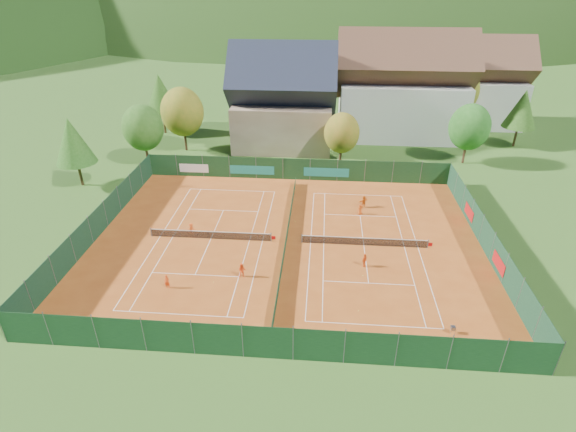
# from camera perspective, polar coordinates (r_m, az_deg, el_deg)

# --- Properties ---
(ground) EXTENTS (600.00, 600.00, 0.00)m
(ground) POSITION_cam_1_polar(r_m,az_deg,el_deg) (46.82, -0.20, -3.34)
(ground) COLOR #2D551A
(ground) RESTS_ON ground
(clay_pad) EXTENTS (40.00, 32.00, 0.01)m
(clay_pad) POSITION_cam_1_polar(r_m,az_deg,el_deg) (46.80, -0.20, -3.32)
(clay_pad) COLOR #A44918
(clay_pad) RESTS_ON ground
(court_markings_left) EXTENTS (11.03, 23.83, 0.00)m
(court_markings_left) POSITION_cam_1_polar(r_m,az_deg,el_deg) (48.04, -9.76, -2.85)
(court_markings_left) COLOR white
(court_markings_left) RESTS_ON ground
(court_markings_right) EXTENTS (11.03, 23.83, 0.00)m
(court_markings_right) POSITION_cam_1_polar(r_m,az_deg,el_deg) (46.91, 9.61, -3.68)
(court_markings_right) COLOR white
(court_markings_right) RESTS_ON ground
(tennis_net_left) EXTENTS (13.30, 0.10, 1.02)m
(tennis_net_left) POSITION_cam_1_polar(r_m,az_deg,el_deg) (47.75, -9.63, -2.36)
(tennis_net_left) COLOR #59595B
(tennis_net_left) RESTS_ON ground
(tennis_net_right) EXTENTS (13.30, 0.10, 1.02)m
(tennis_net_right) POSITION_cam_1_polar(r_m,az_deg,el_deg) (46.67, 9.85, -3.17)
(tennis_net_right) COLOR #59595B
(tennis_net_right) RESTS_ON ground
(court_divider) EXTENTS (0.03, 28.80, 1.00)m
(court_divider) POSITION_cam_1_polar(r_m,az_deg,el_deg) (46.54, -0.20, -2.80)
(court_divider) COLOR #12331C
(court_divider) RESTS_ON ground
(fence_north) EXTENTS (40.00, 0.10, 3.00)m
(fence_north) POSITION_cam_1_polar(r_m,az_deg,el_deg) (60.37, 0.64, 5.94)
(fence_north) COLOR #153C1C
(fence_north) RESTS_ON ground
(fence_south) EXTENTS (40.00, 0.04, 3.00)m
(fence_south) POSITION_cam_1_polar(r_m,az_deg,el_deg) (33.31, -2.60, -15.78)
(fence_south) COLOR #14381B
(fence_south) RESTS_ON ground
(fence_west) EXTENTS (0.04, 32.00, 3.00)m
(fence_west) POSITION_cam_1_polar(r_m,az_deg,el_deg) (51.51, -22.97, -0.69)
(fence_west) COLOR #133520
(fence_west) RESTS_ON ground
(fence_east) EXTENTS (0.09, 32.00, 3.00)m
(fence_east) POSITION_cam_1_polar(r_m,az_deg,el_deg) (48.88, 23.89, -2.53)
(fence_east) COLOR #133621
(fence_east) RESTS_ON ground
(chalet) EXTENTS (16.20, 12.00, 16.00)m
(chalet) POSITION_cam_1_polar(r_m,az_deg,el_deg) (72.16, -0.60, 14.10)
(chalet) COLOR tan
(chalet) RESTS_ON ground
(hotel_block_a) EXTENTS (21.60, 11.00, 17.25)m
(hotel_block_a) POSITION_cam_1_polar(r_m,az_deg,el_deg) (78.55, 14.26, 15.04)
(hotel_block_a) COLOR silver
(hotel_block_a) RESTS_ON ground
(hotel_block_b) EXTENTS (17.28, 10.00, 15.50)m
(hotel_block_b) POSITION_cam_1_polar(r_m,az_deg,el_deg) (89.55, 22.62, 14.88)
(hotel_block_b) COLOR silver
(hotel_block_b) RESTS_ON ground
(tree_west_front) EXTENTS (5.72, 5.72, 8.69)m
(tree_west_front) POSITION_cam_1_polar(r_m,az_deg,el_deg) (67.57, -17.96, 10.62)
(tree_west_front) COLOR #4E2C1B
(tree_west_front) RESTS_ON ground
(tree_west_mid) EXTENTS (6.44, 6.44, 9.78)m
(tree_west_mid) POSITION_cam_1_polar(r_m,az_deg,el_deg) (71.44, -13.28, 12.74)
(tree_west_mid) COLOR #402716
(tree_west_mid) RESTS_ON ground
(tree_west_back) EXTENTS (5.60, 5.60, 10.00)m
(tree_west_back) POSITION_cam_1_polar(r_m,az_deg,el_deg) (80.52, -15.90, 14.68)
(tree_west_back) COLOR #4A321A
(tree_west_back) RESTS_ON ground
(tree_center) EXTENTS (5.01, 5.01, 7.60)m
(tree_center) POSITION_cam_1_polar(r_m,az_deg,el_deg) (64.79, 6.84, 10.43)
(tree_center) COLOR #472D19
(tree_center) RESTS_ON ground
(tree_east_front) EXTENTS (5.72, 5.72, 8.69)m
(tree_east_front) POSITION_cam_1_polar(r_m,az_deg,el_deg) (69.58, 22.06, 10.42)
(tree_east_front) COLOR #4B2C1B
(tree_east_front) RESTS_ON ground
(tree_east_mid) EXTENTS (5.04, 5.04, 9.00)m
(tree_east_mid) POSITION_cam_1_polar(r_m,az_deg,el_deg) (80.05, 27.62, 11.98)
(tree_east_mid) COLOR #463019
(tree_east_mid) RESTS_ON ground
(tree_west_side) EXTENTS (5.04, 5.04, 9.00)m
(tree_west_side) POSITION_cam_1_polar(r_m,az_deg,el_deg) (63.18, -25.71, 8.59)
(tree_west_side) COLOR #422F17
(tree_west_side) RESTS_ON ground
(tree_east_back) EXTENTS (7.15, 7.15, 10.86)m
(tree_east_back) POSITION_cam_1_polar(r_m,az_deg,el_deg) (84.65, 20.72, 14.61)
(tree_east_back) COLOR #49291A
(tree_east_back) RESTS_ON ground
(mountain_backdrop) EXTENTS (820.00, 530.00, 242.00)m
(mountain_backdrop) POSITION_cam_1_polar(r_m,az_deg,el_deg) (281.65, 9.98, 15.07)
(mountain_backdrop) COLOR black
(mountain_backdrop) RESTS_ON ground
(ball_hopper) EXTENTS (0.34, 0.34, 0.80)m
(ball_hopper) POSITION_cam_1_polar(r_m,az_deg,el_deg) (37.98, 20.22, -13.20)
(ball_hopper) COLOR slate
(ball_hopper) RESTS_ON ground
(loose_ball_0) EXTENTS (0.07, 0.07, 0.07)m
(loose_ball_0) POSITION_cam_1_polar(r_m,az_deg,el_deg) (41.66, -9.44, -8.27)
(loose_ball_0) COLOR #CCD833
(loose_ball_0) RESTS_ON ground
(loose_ball_1) EXTENTS (0.07, 0.07, 0.07)m
(loose_ball_1) POSITION_cam_1_polar(r_m,az_deg,el_deg) (38.51, 8.94, -11.80)
(loose_ball_1) COLOR #CCD833
(loose_ball_1) RESTS_ON ground
(loose_ball_2) EXTENTS (0.07, 0.07, 0.07)m
(loose_ball_2) POSITION_cam_1_polar(r_m,az_deg,el_deg) (50.50, 0.90, -0.70)
(loose_ball_2) COLOR #CCD833
(loose_ball_2) RESTS_ON ground
(loose_ball_3) EXTENTS (0.07, 0.07, 0.07)m
(loose_ball_3) POSITION_cam_1_polar(r_m,az_deg,el_deg) (55.63, -5.87, 2.08)
(loose_ball_3) COLOR #CCD833
(loose_ball_3) RESTS_ON ground
(loose_ball_4) EXTENTS (0.07, 0.07, 0.07)m
(loose_ball_4) POSITION_cam_1_polar(r_m,az_deg,el_deg) (42.47, 9.49, -7.46)
(loose_ball_4) COLOR #CCD833
(loose_ball_4) RESTS_ON ground
(player_left_near) EXTENTS (0.51, 0.35, 1.36)m
(player_left_near) POSITION_cam_1_polar(r_m,az_deg,el_deg) (41.49, -15.11, -8.05)
(player_left_near) COLOR #E14914
(player_left_near) RESTS_ON ground
(player_left_mid) EXTENTS (0.79, 0.66, 1.47)m
(player_left_mid) POSITION_cam_1_polar(r_m,az_deg,el_deg) (41.56, -5.84, -6.90)
(player_left_mid) COLOR #F34B15
(player_left_mid) RESTS_ON ground
(player_left_far) EXTENTS (0.91, 0.66, 1.27)m
(player_left_far) POSITION_cam_1_polar(r_m,az_deg,el_deg) (49.01, -12.17, -1.58)
(player_left_far) COLOR #F55315
(player_left_far) RESTS_ON ground
(player_right_near) EXTENTS (0.75, 0.87, 1.40)m
(player_right_near) POSITION_cam_1_polar(r_m,az_deg,el_deg) (43.38, 9.69, -5.55)
(player_right_near) COLOR #E75214
(player_right_near) RESTS_ON ground
(player_right_far_a) EXTENTS (0.74, 0.63, 1.28)m
(player_right_far_a) POSITION_cam_1_polar(r_m,az_deg,el_deg) (52.43, 9.16, 0.84)
(player_right_far_a) COLOR #CA4D12
(player_right_far_a) RESTS_ON ground
(player_right_far_b) EXTENTS (1.38, 1.22, 1.51)m
(player_right_far_b) POSITION_cam_1_polar(r_m,az_deg,el_deg) (54.05, 9.60, 1.84)
(player_right_far_b) COLOR #D46112
(player_right_far_b) RESTS_ON ground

